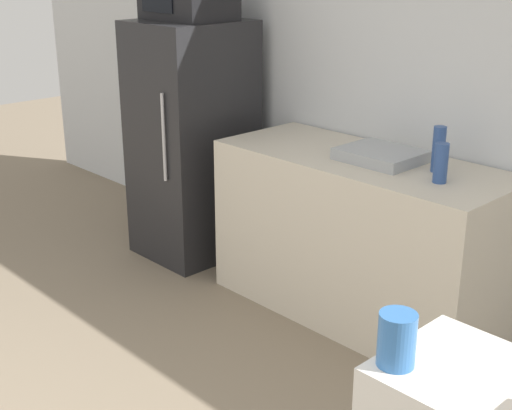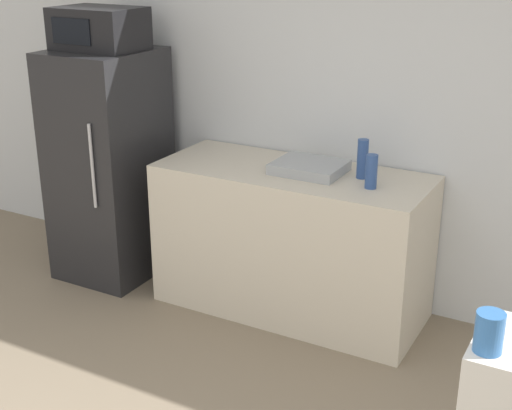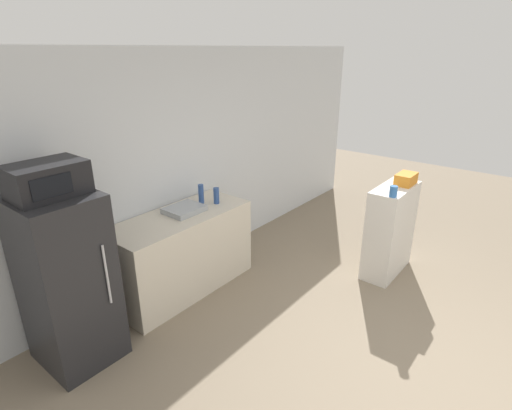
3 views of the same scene
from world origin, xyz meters
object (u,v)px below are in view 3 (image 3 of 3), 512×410
Objects in this scene: bottle_tall at (201,194)px; bottle_short at (216,196)px; jar at (393,191)px; basket at (406,179)px; refrigerator at (67,281)px; microwave at (47,180)px.

bottle_short is (0.11, -0.14, -0.02)m from bottle_tall.
bottle_tall is 1.87× the size of jar.
basket is (1.56, -1.78, 0.15)m from bottle_tall.
bottle_tall is 0.77× the size of basket.
bottle_short is at bearing 131.55° from basket.
bottle_tall is 1.20× the size of bottle_short.
basket reaches higher than bottle_short.
bottle_tall is at bearing 131.19° from basket.
bottle_tall is 0.18m from bottle_short.
refrigerator is at bearing -179.46° from bottle_short.
microwave reaches higher than refrigerator.
microwave is at bearing -109.43° from refrigerator.
bottle_short is at bearing 0.57° from microwave.
bottle_tall is (1.71, 0.16, 0.25)m from refrigerator.
bottle_tall is (1.71, 0.16, -0.64)m from microwave.
bottle_short is 0.65× the size of basket.
refrigerator is 5.20× the size of basket.
jar is (0.96, -1.69, 0.16)m from bottle_short.
microwave is 2.38× the size of bottle_tall.
microwave is at bearing -174.70° from bottle_tall.
basket is at bearing -48.81° from bottle_tall.
jar is (-0.50, -0.04, -0.00)m from basket.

